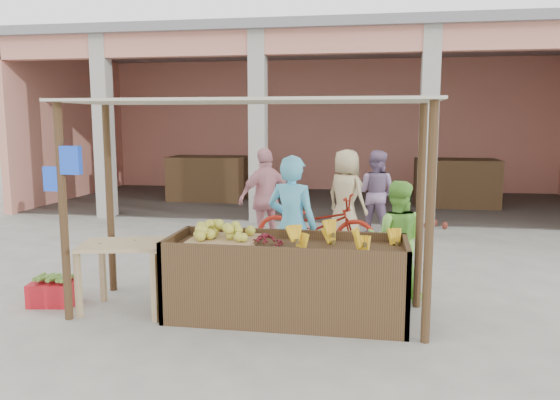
% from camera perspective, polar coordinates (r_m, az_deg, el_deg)
% --- Properties ---
extents(ground, '(60.00, 60.00, 0.00)m').
position_cam_1_polar(ground, '(6.28, -3.92, -11.86)').
color(ground, gray).
rests_on(ground, ground).
extents(market_building, '(14.40, 6.40, 4.20)m').
position_cam_1_polar(market_building, '(14.72, 4.44, 10.37)').
color(market_building, tan).
rests_on(market_building, ground).
extents(fruit_stall, '(2.60, 0.95, 0.80)m').
position_cam_1_polar(fruit_stall, '(6.06, 0.69, -8.60)').
color(fruit_stall, '#4B351E').
rests_on(fruit_stall, ground).
extents(stall_awning, '(4.09, 1.35, 2.39)m').
position_cam_1_polar(stall_awning, '(5.96, -4.12, 6.51)').
color(stall_awning, '#4B351E').
rests_on(stall_awning, ground).
extents(banana_heap, '(1.20, 0.66, 0.22)m').
position_cam_1_polar(banana_heap, '(5.92, 6.88, -3.97)').
color(banana_heap, gold).
rests_on(banana_heap, fruit_stall).
extents(melon_tray, '(0.73, 0.63, 0.20)m').
position_cam_1_polar(melon_tray, '(6.13, -5.92, -3.70)').
color(melon_tray, '#A37F54').
rests_on(melon_tray, fruit_stall).
extents(berry_heap, '(0.40, 0.32, 0.13)m').
position_cam_1_polar(berry_heap, '(6.02, -1.54, -4.15)').
color(berry_heap, maroon).
rests_on(berry_heap, fruit_stall).
extents(side_table, '(1.11, 0.87, 0.80)m').
position_cam_1_polar(side_table, '(6.43, -15.79, -5.53)').
color(side_table, tan).
rests_on(side_table, ground).
extents(papaya_pile, '(0.71, 0.41, 0.20)m').
position_cam_1_polar(papaya_pile, '(6.38, -15.87, -3.43)').
color(papaya_pile, '#52872C').
rests_on(papaya_pile, side_table).
extents(red_crate, '(0.58, 0.46, 0.27)m').
position_cam_1_polar(red_crate, '(7.08, -22.52, -8.95)').
color(red_crate, '#B3131C').
rests_on(red_crate, ground).
extents(plantain_bundle, '(0.40, 0.28, 0.08)m').
position_cam_1_polar(plantain_bundle, '(7.03, -22.60, -7.57)').
color(plantain_bundle, '#59832F').
rests_on(plantain_bundle, red_crate).
extents(produce_sacks, '(0.81, 0.76, 0.62)m').
position_cam_1_polar(produce_sacks, '(11.43, 15.97, -1.35)').
color(produce_sacks, maroon).
rests_on(produce_sacks, ground).
extents(vendor_blue, '(0.81, 0.68, 1.87)m').
position_cam_1_polar(vendor_blue, '(6.70, 1.27, -2.26)').
color(vendor_blue, '#55BFE7').
rests_on(vendor_blue, ground).
extents(vendor_green, '(0.77, 0.49, 1.53)m').
position_cam_1_polar(vendor_green, '(6.77, 12.04, -3.80)').
color(vendor_green, '#84D94E').
rests_on(vendor_green, ground).
extents(motorcycle, '(0.99, 2.12, 1.06)m').
position_cam_1_polar(motorcycle, '(8.62, 3.72, -2.62)').
color(motorcycle, maroon).
rests_on(motorcycle, ground).
extents(shopper_b, '(1.19, 1.12, 1.82)m').
position_cam_1_polar(shopper_b, '(9.18, -1.46, 0.48)').
color(shopper_b, '#CF868E').
rests_on(shopper_b, ground).
extents(shopper_c, '(1.05, 0.99, 1.84)m').
position_cam_1_polar(shopper_c, '(9.77, 6.93, 0.94)').
color(shopper_c, tan).
rests_on(shopper_c, ground).
extents(shopper_f, '(0.98, 0.76, 1.76)m').
position_cam_1_polar(shopper_f, '(10.44, 9.98, 1.14)').
color(shopper_f, gray).
rests_on(shopper_f, ground).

